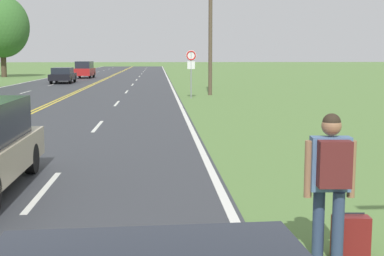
{
  "coord_description": "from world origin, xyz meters",
  "views": [
    {
      "loc": [
        5.49,
        -2.2,
        2.47
      ],
      "look_at": [
        6.16,
        8.16,
        1.06
      ],
      "focal_mm": 50.0,
      "sensor_mm": 36.0,
      "label": 1
    }
  ],
  "objects": [
    {
      "name": "tree_mid_treeline",
      "position": [
        -12.17,
        61.01,
        5.73
      ],
      "size": [
        6.14,
        6.14,
        9.28
      ],
      "color": "#473828",
      "rests_on": "ground"
    },
    {
      "name": "utility_pole_midground",
      "position": [
        8.81,
        31.28,
        4.8
      ],
      "size": [
        1.8,
        0.24,
        9.28
      ],
      "color": "brown",
      "rests_on": "ground"
    },
    {
      "name": "car_black_sedan_mid_near",
      "position": [
        -2.97,
        46.62,
        0.74
      ],
      "size": [
        1.96,
        4.91,
        1.4
      ],
      "rotation": [
        0.0,
        0.0,
        1.59
      ],
      "color": "black",
      "rests_on": "ground"
    },
    {
      "name": "suitcase",
      "position": [
        7.85,
        4.0,
        0.26
      ],
      "size": [
        0.46,
        0.22,
        0.56
      ],
      "rotation": [
        0.0,
        0.0,
        1.51
      ],
      "color": "maroon",
      "rests_on": "ground"
    },
    {
      "name": "traffic_sign",
      "position": [
        7.45,
        28.71,
        2.09
      ],
      "size": [
        0.6,
        0.1,
        2.77
      ],
      "color": "gray",
      "rests_on": "ground"
    },
    {
      "name": "car_red_van_mid_far",
      "position": [
        -2.48,
        57.42,
        0.96
      ],
      "size": [
        1.94,
        4.2,
        1.83
      ],
      "rotation": [
        0.0,
        0.0,
        1.53
      ],
      "color": "black",
      "rests_on": "ground"
    },
    {
      "name": "hitchhiker_person",
      "position": [
        7.53,
        3.88,
        1.1
      ],
      "size": [
        0.61,
        0.45,
        1.8
      ],
      "rotation": [
        0.0,
        0.0,
        1.51
      ],
      "color": "navy",
      "rests_on": "ground"
    }
  ]
}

